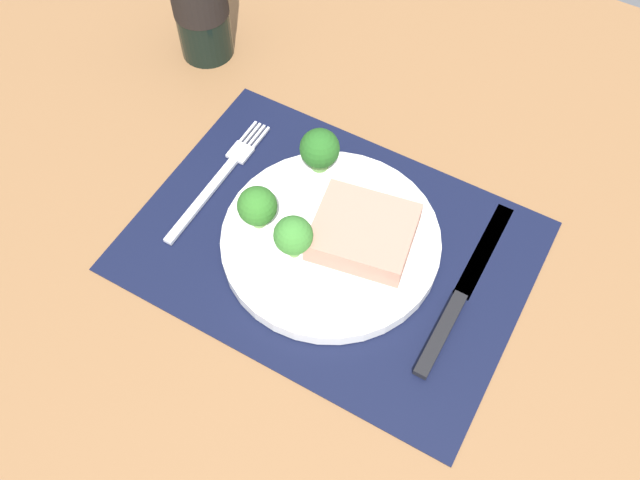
# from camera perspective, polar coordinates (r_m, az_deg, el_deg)

# --- Properties ---
(ground_plane) EXTENTS (1.40, 1.10, 0.03)m
(ground_plane) POSITION_cam_1_polar(r_m,az_deg,el_deg) (0.75, 0.87, -1.14)
(ground_plane) COLOR brown
(placemat) EXTENTS (0.41, 0.30, 0.00)m
(placemat) POSITION_cam_1_polar(r_m,az_deg,el_deg) (0.74, 0.89, -0.47)
(placemat) COLOR black
(placemat) RESTS_ON ground_plane
(plate) EXTENTS (0.23, 0.23, 0.02)m
(plate) POSITION_cam_1_polar(r_m,az_deg,el_deg) (0.73, 0.90, -0.07)
(plate) COLOR white
(plate) RESTS_ON placemat
(steak) EXTENTS (0.12, 0.11, 0.03)m
(steak) POSITION_cam_1_polar(r_m,az_deg,el_deg) (0.71, 3.63, 0.67)
(steak) COLOR tan
(steak) RESTS_ON plate
(broccoli_front_edge) EXTENTS (0.04, 0.04, 0.05)m
(broccoli_front_edge) POSITION_cam_1_polar(r_m,az_deg,el_deg) (0.71, -5.23, 2.79)
(broccoli_front_edge) COLOR #6B994C
(broccoli_front_edge) RESTS_ON plate
(broccoli_center) EXTENTS (0.04, 0.04, 0.05)m
(broccoli_center) POSITION_cam_1_polar(r_m,az_deg,el_deg) (0.75, -0.03, 7.56)
(broccoli_center) COLOR #5B8942
(broccoli_center) RESTS_ON plate
(broccoli_near_steak) EXTENTS (0.04, 0.04, 0.05)m
(broccoli_near_steak) POSITION_cam_1_polar(r_m,az_deg,el_deg) (0.68, -2.24, 0.35)
(broccoli_near_steak) COLOR #6B994C
(broccoli_near_steak) RESTS_ON plate
(fork) EXTENTS (0.02, 0.19, 0.01)m
(fork) POSITION_cam_1_polar(r_m,az_deg,el_deg) (0.79, -8.38, 5.09)
(fork) COLOR silver
(fork) RESTS_ON placemat
(knife) EXTENTS (0.02, 0.23, 0.01)m
(knife) POSITION_cam_1_polar(r_m,az_deg,el_deg) (0.71, 11.45, -4.85)
(knife) COLOR black
(knife) RESTS_ON placemat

